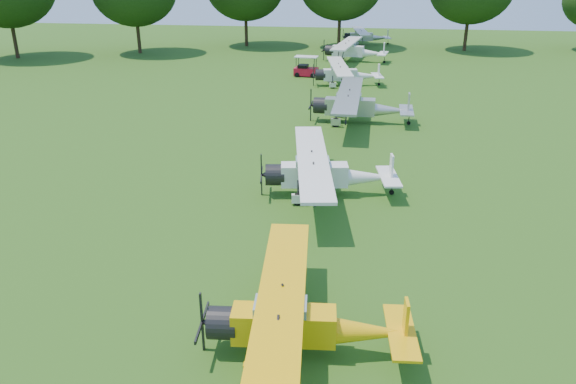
# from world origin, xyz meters

# --- Properties ---
(ground) EXTENTS (160.00, 160.00, 0.00)m
(ground) POSITION_xyz_m (0.00, 0.00, 0.00)
(ground) COLOR #285114
(ground) RESTS_ON ground
(tree_belt) EXTENTS (137.36, 130.27, 14.52)m
(tree_belt) POSITION_xyz_m (3.57, 0.16, 8.03)
(tree_belt) COLOR black
(tree_belt) RESTS_ON ground
(aircraft_2) EXTENTS (6.55, 10.45, 2.05)m
(aircraft_2) POSITION_xyz_m (0.06, -6.96, 1.20)
(aircraft_2) COLOR #F5B50A
(aircraft_2) RESTS_ON ground
(aircraft_3) EXTENTS (7.08, 11.23, 2.21)m
(aircraft_3) POSITION_xyz_m (-0.15, 5.63, 1.29)
(aircraft_3) COLOR white
(aircraft_3) RESTS_ON ground
(aircraft_4) EXTENTS (7.56, 12.02, 2.37)m
(aircraft_4) POSITION_xyz_m (1.20, 19.54, 1.39)
(aircraft_4) COLOR #B6B7BA
(aircraft_4) RESTS_ON ground
(aircraft_5) EXTENTS (6.65, 10.53, 2.07)m
(aircraft_5) POSITION_xyz_m (-0.24, 32.38, 1.21)
(aircraft_5) COLOR white
(aircraft_5) RESTS_ON ground
(aircraft_6) EXTENTS (7.59, 12.04, 2.36)m
(aircraft_6) POSITION_xyz_m (0.06, 45.86, 1.38)
(aircraft_6) COLOR white
(aircraft_6) RESTS_ON ground
(aircraft_7) EXTENTS (6.70, 10.63, 2.09)m
(aircraft_7) POSITION_xyz_m (1.31, 60.09, 1.22)
(aircraft_7) COLOR #B6B7BA
(aircraft_7) RESTS_ON ground
(golf_cart) EXTENTS (2.49, 1.67, 2.02)m
(golf_cart) POSITION_xyz_m (-4.42, 36.37, 0.68)
(golf_cart) COLOR red
(golf_cart) RESTS_ON ground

